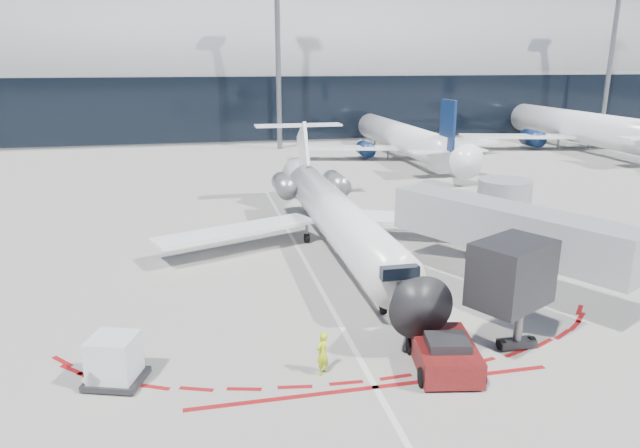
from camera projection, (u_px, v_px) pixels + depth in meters
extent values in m
plane|color=slate|center=(314.00, 277.00, 32.02)|extent=(260.00, 260.00, 0.00)
cube|color=silver|center=(307.00, 265.00, 33.90)|extent=(0.25, 40.00, 0.01)
cube|color=maroon|center=(375.00, 387.00, 21.22)|extent=(14.00, 0.25, 0.01)
cube|color=gray|center=(233.00, 103.00, 91.70)|extent=(150.00, 24.00, 10.00)
cylinder|color=gray|center=(232.00, 71.00, 90.32)|extent=(150.00, 24.00, 24.00)
cube|color=black|center=(239.00, 109.00, 80.38)|extent=(150.00, 0.20, 9.00)
cube|color=#9A9DA2|center=(507.00, 228.00, 28.61)|extent=(8.22, 12.61, 2.30)
cube|color=black|center=(512.00, 273.00, 22.60)|extent=(3.86, 3.44, 2.60)
cylinder|color=slate|center=(519.00, 322.00, 23.80)|extent=(0.36, 0.36, 2.40)
cube|color=black|center=(516.00, 343.00, 24.08)|extent=(1.60, 0.60, 0.30)
cylinder|color=#9A9DA2|center=(502.00, 218.00, 34.95)|extent=(3.20, 3.20, 4.80)
cylinder|color=black|center=(499.00, 251.00, 35.54)|extent=(4.00, 4.00, 0.50)
cylinder|color=slate|center=(278.00, 54.00, 74.66)|extent=(0.70, 0.70, 25.00)
cylinder|color=slate|center=(611.00, 54.00, 84.72)|extent=(0.70, 0.70, 25.00)
cylinder|color=white|center=(338.00, 217.00, 35.33)|extent=(2.69, 21.92, 2.69)
cone|color=black|center=(409.00, 294.00, 23.72)|extent=(2.69, 2.79, 2.69)
cone|color=white|center=(301.00, 177.00, 47.31)|extent=(2.69, 3.59, 2.69)
cube|color=black|center=(396.00, 269.00, 25.07)|extent=(1.69, 1.39, 0.55)
cube|color=white|center=(236.00, 230.00, 35.74)|extent=(10.67, 6.33, 0.31)
cube|color=white|center=(422.00, 219.00, 38.22)|extent=(10.67, 6.33, 0.31)
cube|color=white|center=(303.00, 151.00, 45.71)|extent=(0.25, 4.67, 4.76)
cube|color=white|center=(298.00, 125.00, 47.18)|extent=(7.17, 1.59, 0.16)
cylinder|color=slate|center=(284.00, 186.00, 43.08)|extent=(1.49, 3.39, 1.49)
cylinder|color=slate|center=(336.00, 183.00, 43.91)|extent=(1.49, 3.39, 1.49)
cylinder|color=black|center=(383.00, 308.00, 27.29)|extent=(0.22, 0.56, 0.56)
cylinder|color=black|center=(307.00, 238.00, 37.93)|extent=(0.30, 0.64, 0.64)
cylinder|color=black|center=(350.00, 235.00, 38.53)|extent=(0.30, 0.64, 0.64)
cylinder|color=slate|center=(383.00, 303.00, 27.21)|extent=(0.18, 0.18, 1.10)
cube|color=#4E120B|center=(444.00, 354.00, 22.36)|extent=(2.87, 3.95, 1.01)
cube|color=black|center=(447.00, 343.00, 21.85)|extent=(1.80, 1.62, 0.39)
cylinder|color=slate|center=(430.00, 331.00, 24.81)|extent=(0.64, 2.90, 0.11)
cylinder|color=black|center=(423.00, 377.00, 21.22)|extent=(0.44, 0.77, 0.72)
cylinder|color=black|center=(480.00, 376.00, 21.28)|extent=(0.44, 0.77, 0.72)
cylinder|color=black|center=(411.00, 345.00, 23.60)|extent=(0.44, 0.77, 0.72)
cylinder|color=black|center=(462.00, 345.00, 23.65)|extent=(0.44, 0.77, 0.72)
imported|color=#C2E217|center=(322.00, 353.00, 21.91)|extent=(0.77, 0.74, 1.77)
cube|color=black|center=(116.00, 379.00, 21.44)|extent=(2.48, 2.29, 0.22)
cube|color=white|center=(114.00, 357.00, 21.19)|extent=(2.03, 1.97, 1.64)
cylinder|color=black|center=(87.00, 389.00, 20.91)|extent=(0.16, 0.23, 0.20)
cylinder|color=black|center=(130.00, 392.00, 20.75)|extent=(0.16, 0.23, 0.20)
cylinder|color=black|center=(104.00, 370.00, 22.18)|extent=(0.16, 0.23, 0.20)
cylinder|color=black|center=(145.00, 373.00, 22.02)|extent=(0.16, 0.23, 0.20)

